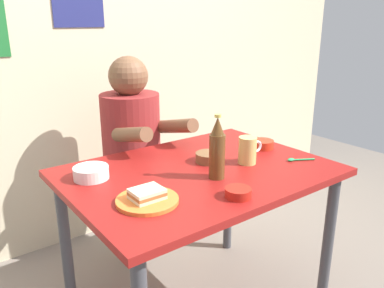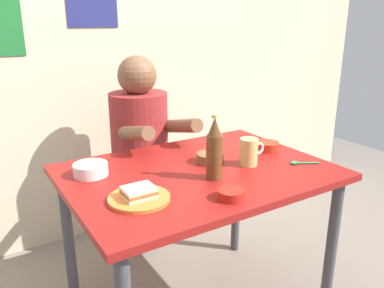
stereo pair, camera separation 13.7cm
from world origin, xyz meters
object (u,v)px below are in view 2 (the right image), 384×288
object	(u,v)px
dining_table	(198,190)
sambal_bowl_red	(231,194)
person_seated	(140,130)
plate_orange	(139,198)
stool	(142,197)
sandwich	(139,192)
beer_bottle	(215,150)
beer_mug	(249,152)

from	to	relation	value
dining_table	sambal_bowl_red	xyz separation A→B (m)	(-0.06, -0.30, 0.11)
person_seated	plate_orange	bearing A→B (deg)	-114.89
stool	plate_orange	distance (m)	0.93
plate_orange	sandwich	xyz separation A→B (m)	(0.00, 0.00, 0.02)
beer_bottle	stool	bearing A→B (deg)	89.15
plate_orange	sandwich	distance (m)	0.02
person_seated	beer_bottle	bearing A→B (deg)	-90.87
beer_bottle	beer_mug	bearing A→B (deg)	12.17
beer_bottle	dining_table	bearing A→B (deg)	92.10
stool	person_seated	distance (m)	0.42
stool	plate_orange	xyz separation A→B (m)	(-0.35, -0.77, 0.40)
dining_table	beer_bottle	size ratio (longest dim) A/B	4.20
person_seated	sandwich	distance (m)	0.83
dining_table	stool	size ratio (longest dim) A/B	2.44
beer_mug	beer_bottle	bearing A→B (deg)	-167.83
beer_mug	plate_orange	bearing A→B (deg)	-172.83
person_seated	beer_mug	bearing A→B (deg)	-73.57
plate_orange	sambal_bowl_red	world-z (taller)	sambal_bowl_red
person_seated	plate_orange	distance (m)	0.84
stool	beer_mug	distance (m)	0.86
stool	person_seated	xyz separation A→B (m)	(0.00, -0.01, 0.42)
dining_table	sandwich	distance (m)	0.38
dining_table	sandwich	bearing A→B (deg)	-157.60
beer_mug	stool	bearing A→B (deg)	106.18
plate_orange	beer_bottle	size ratio (longest dim) A/B	0.84
beer_mug	sambal_bowl_red	world-z (taller)	beer_mug
beer_mug	beer_bottle	distance (m)	0.23
dining_table	stool	bearing A→B (deg)	88.61
sandwich	beer_mug	bearing A→B (deg)	7.17
person_seated	beer_bottle	xyz separation A→B (m)	(-0.01, -0.73, 0.09)
dining_table	person_seated	xyz separation A→B (m)	(0.02, 0.62, 0.12)
sandwich	plate_orange	bearing A→B (deg)	-90.00
dining_table	sambal_bowl_red	bearing A→B (deg)	-100.52
plate_orange	sandwich	bearing A→B (deg)	90.00
person_seated	sambal_bowl_red	xyz separation A→B (m)	(-0.07, -0.92, -0.01)
sambal_bowl_red	person_seated	bearing A→B (deg)	85.59
person_seated	sandwich	bearing A→B (deg)	-114.89
person_seated	beer_bottle	world-z (taller)	person_seated
beer_bottle	sambal_bowl_red	bearing A→B (deg)	-108.04
person_seated	plate_orange	size ratio (longest dim) A/B	3.27
sandwich	beer_bottle	world-z (taller)	beer_bottle
sandwich	sambal_bowl_red	xyz separation A→B (m)	(0.28, -0.16, -0.01)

